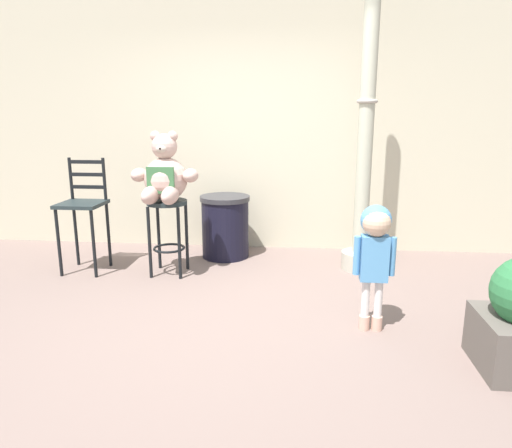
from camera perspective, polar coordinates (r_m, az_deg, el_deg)
ground_plane at (r=3.60m, az=-5.02°, el=-12.05°), size 24.00×24.00×0.00m
building_wall at (r=5.48m, az=-0.95°, el=13.65°), size 6.97×0.30×3.14m
bar_stool_with_teddy at (r=4.56m, az=-10.87°, el=0.29°), size 0.39×0.39×0.74m
teddy_bear at (r=4.45m, az=-11.25°, el=5.82°), size 0.64×0.58×0.66m
child_walking at (r=3.35m, az=14.56°, el=-2.05°), size 0.30×0.24×0.93m
trash_bin at (r=5.08m, az=-3.83°, el=-0.28°), size 0.54×0.54×0.68m
lamppost at (r=4.64m, az=13.28°, el=8.11°), size 0.35×0.35×2.88m
bar_chair_empty at (r=4.87m, az=-20.63°, el=1.81°), size 0.41×0.41×1.13m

